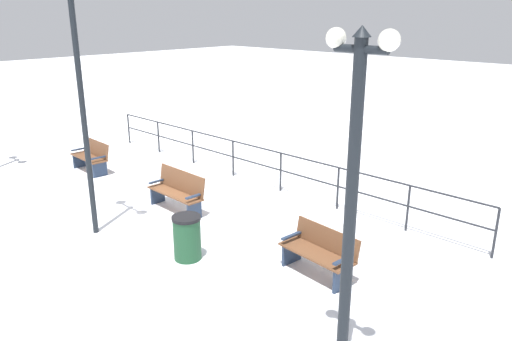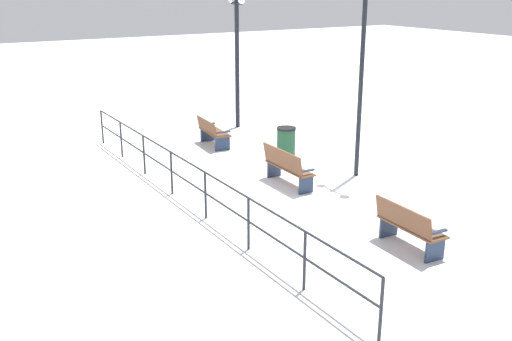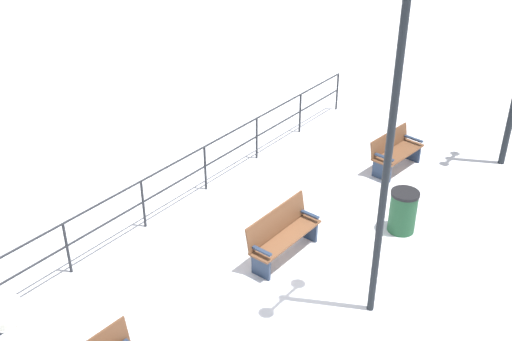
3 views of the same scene
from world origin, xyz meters
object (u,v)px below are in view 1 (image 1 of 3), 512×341
at_px(bench_third, 319,252).
at_px(trash_bin, 187,237).
at_px(lamppost_middle, 77,56).
at_px(lamppost_far, 353,179).
at_px(bench_second, 178,190).
at_px(bench_nearest, 91,156).

distance_m(bench_third, trash_bin, 2.44).
distance_m(lamppost_middle, lamppost_far, 6.21).
bearing_deg(trash_bin, lamppost_middle, -75.16).
relative_size(lamppost_far, trash_bin, 5.03).
bearing_deg(bench_second, bench_third, 89.61).
bearing_deg(bench_second, lamppost_middle, -6.89).
relative_size(bench_third, lamppost_middle, 0.27).
relative_size(bench_third, trash_bin, 1.70).
relative_size(bench_nearest, bench_third, 0.99).
bearing_deg(bench_third, bench_nearest, -86.01).
relative_size(bench_second, bench_third, 1.12).
distance_m(bench_nearest, bench_third, 8.26).
xyz_separation_m(bench_nearest, lamppost_middle, (2.04, 3.85, 3.16)).
bearing_deg(bench_second, trash_bin, 57.63).
relative_size(lamppost_middle, lamppost_far, 1.24).
bearing_deg(lamppost_far, bench_third, -136.77).
bearing_deg(lamppost_middle, bench_second, 171.91).
xyz_separation_m(bench_second, trash_bin, (1.34, 2.02, -0.05)).
bearing_deg(lamppost_far, bench_second, -108.40).
xyz_separation_m(lamppost_far, trash_bin, (-0.61, -3.84, -2.21)).
xyz_separation_m(bench_nearest, bench_third, (0.21, 8.25, -0.02)).
xyz_separation_m(bench_second, lamppost_middle, (1.95, -0.28, 3.12)).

